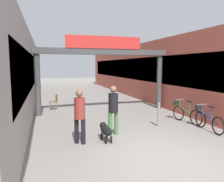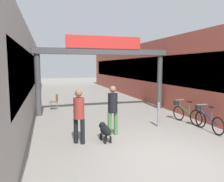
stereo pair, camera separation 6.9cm
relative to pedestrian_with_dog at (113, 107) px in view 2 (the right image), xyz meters
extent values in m
plane|color=gray|center=(0.71, -2.29, -1.03)|extent=(80.00, 80.00, 0.00)
cube|color=#9E9993|center=(-4.39, 8.71, 1.01)|extent=(3.00, 26.00, 4.07)
cube|color=black|center=(-2.91, 8.71, 1.21)|extent=(0.04, 23.40, 1.63)
cube|color=#B25142|center=(5.81, 8.71, 1.01)|extent=(3.00, 26.00, 4.07)
cube|color=black|center=(4.33, 8.71, 1.21)|extent=(0.04, 23.40, 1.63)
cylinder|color=#4C4C4F|center=(-2.64, 3.98, 0.50)|extent=(0.28, 0.28, 3.06)
cylinder|color=#4C4C4F|center=(4.06, 3.98, 0.50)|extent=(0.28, 0.28, 3.06)
cube|color=#4C4C4F|center=(0.71, 3.98, 2.18)|extent=(7.40, 0.44, 0.30)
cube|color=red|center=(0.71, 3.78, 2.66)|extent=(3.96, 0.10, 0.64)
cylinder|color=#4C7F47|center=(-0.12, -0.01, -0.61)|extent=(0.15, 0.15, 0.83)
cylinder|color=#4C7F47|center=(0.12, 0.01, -0.61)|extent=(0.15, 0.15, 0.83)
cylinder|color=black|center=(0.00, 0.00, 0.15)|extent=(0.37, 0.37, 0.69)
sphere|color=#8C664C|center=(0.00, 0.00, 0.64)|extent=(0.26, 0.26, 0.23)
cylinder|color=black|center=(-1.18, -0.58, -0.62)|extent=(0.20, 0.20, 0.81)
cylinder|color=black|center=(-1.37, -0.44, -0.62)|extent=(0.20, 0.20, 0.81)
cylinder|color=#99332D|center=(-1.28, -0.51, 0.12)|extent=(0.48, 0.48, 0.67)
sphere|color=#8C664C|center=(-1.28, -0.51, 0.61)|extent=(0.32, 0.32, 0.23)
ellipsoid|color=black|center=(-0.42, -0.57, -0.67)|extent=(0.37, 0.72, 0.28)
sphere|color=black|center=(-0.45, -0.26, -0.57)|extent=(0.26, 0.26, 0.24)
sphere|color=white|center=(-0.44, -0.36, -0.68)|extent=(0.18, 0.18, 0.17)
cylinder|color=black|center=(-0.53, -0.37, -0.92)|extent=(0.08, 0.08, 0.22)
cylinder|color=black|center=(-0.35, -0.35, -0.92)|extent=(0.08, 0.08, 0.22)
cylinder|color=black|center=(-0.49, -0.79, -0.92)|extent=(0.08, 0.08, 0.22)
cylinder|color=black|center=(-0.31, -0.77, -0.92)|extent=(0.08, 0.08, 0.22)
torus|color=black|center=(3.67, -0.10, -0.69)|extent=(0.09, 0.67, 0.67)
torus|color=black|center=(3.60, -1.12, -0.69)|extent=(0.09, 0.67, 0.67)
cube|color=#234C9E|center=(3.64, -0.61, -0.51)|extent=(0.10, 0.94, 0.34)
cylinder|color=#234C9E|center=(3.63, -0.73, -0.29)|extent=(0.03, 0.03, 0.42)
cube|color=black|center=(3.63, -0.73, -0.07)|extent=(0.11, 0.23, 0.05)
cylinder|color=#234C9E|center=(3.67, -0.16, -0.31)|extent=(0.03, 0.03, 0.46)
cylinder|color=gray|center=(3.67, -0.16, -0.07)|extent=(0.46, 0.06, 0.03)
cube|color=#332D28|center=(3.68, 0.04, -0.23)|extent=(0.25, 0.22, 0.20)
torus|color=black|center=(3.50, 1.17, -0.69)|extent=(0.16, 0.67, 0.67)
torus|color=black|center=(3.66, 0.16, -0.69)|extent=(0.16, 0.67, 0.67)
cube|color=#338C4C|center=(3.58, 0.66, -0.51)|extent=(0.19, 0.94, 0.34)
cylinder|color=#338C4C|center=(3.60, 0.54, -0.29)|extent=(0.04, 0.04, 0.42)
cube|color=black|center=(3.60, 0.54, -0.07)|extent=(0.13, 0.23, 0.05)
cylinder|color=#338C4C|center=(3.51, 1.11, -0.31)|extent=(0.04, 0.04, 0.46)
cylinder|color=gray|center=(3.51, 1.11, -0.07)|extent=(0.46, 0.10, 0.03)
cube|color=#332D28|center=(3.48, 1.30, -0.23)|extent=(0.27, 0.24, 0.20)
cylinder|color=gray|center=(2.11, 0.52, -0.57)|extent=(0.10, 0.10, 0.92)
sphere|color=gray|center=(2.11, 0.52, -0.07)|extent=(0.10, 0.10, 0.10)
cylinder|color=gray|center=(-2.08, 5.15, -0.80)|extent=(0.04, 0.04, 0.45)
cylinder|color=gray|center=(-2.00, 5.48, -0.80)|extent=(0.04, 0.04, 0.45)
cylinder|color=gray|center=(-1.76, 5.07, -0.80)|extent=(0.04, 0.04, 0.45)
cylinder|color=gray|center=(-1.67, 5.40, -0.80)|extent=(0.04, 0.04, 0.45)
cube|color=olive|center=(-1.88, 5.28, -0.56)|extent=(0.49, 0.49, 0.04)
cube|color=olive|center=(-1.70, 5.23, -0.34)|extent=(0.14, 0.40, 0.40)
camera|label=1|loc=(-2.30, -7.28, 1.46)|focal=35.00mm
camera|label=2|loc=(-2.23, -7.30, 1.46)|focal=35.00mm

